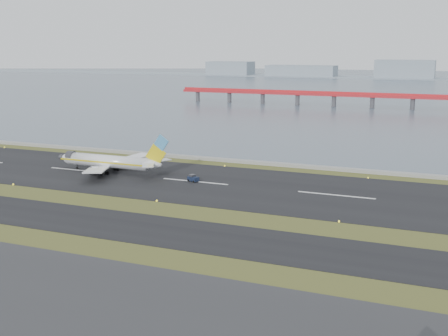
{
  "coord_description": "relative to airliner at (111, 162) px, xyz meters",
  "views": [
    {
      "loc": [
        65.55,
        -110.29,
        37.4
      ],
      "look_at": [
        12.09,
        22.0,
        6.59
      ],
      "focal_mm": 45.0,
      "sensor_mm": 36.0,
      "label": 1
    }
  ],
  "objects": [
    {
      "name": "pushback_tug",
      "position": [
        27.97,
        -1.19,
        -2.47
      ],
      "size": [
        3.63,
        2.87,
        2.04
      ],
      "rotation": [
        0.0,
        0.0,
        -0.39
      ],
      "color": "#131C35",
      "rests_on": "ground"
    },
    {
      "name": "taxiway_strip",
      "position": [
        28.51,
        -43.03,
        -3.41
      ],
      "size": [
        1000.0,
        18.0,
        0.1
      ],
      "primitive_type": "cube",
      "color": "black",
      "rests_on": "ground"
    },
    {
      "name": "red_pier",
      "position": [
        48.51,
        218.97,
        3.82
      ],
      "size": [
        260.0,
        5.0,
        10.2
      ],
      "color": "red",
      "rests_on": "ground"
    },
    {
      "name": "seawall",
      "position": [
        28.51,
        28.97,
        -2.96
      ],
      "size": [
        1000.0,
        2.5,
        1.0
      ],
      "primitive_type": "cube",
      "color": "gray",
      "rests_on": "ground"
    },
    {
      "name": "airliner",
      "position": [
        0.0,
        0.0,
        0.0
      ],
      "size": [
        38.52,
        32.89,
        12.8
      ],
      "color": "white",
      "rests_on": "ground"
    },
    {
      "name": "far_shoreline",
      "position": [
        42.13,
        588.97,
        2.61
      ],
      "size": [
        1400.0,
        80.0,
        60.5
      ],
      "color": "#8E9CA8",
      "rests_on": "ground"
    },
    {
      "name": "runway_strip",
      "position": [
        28.51,
        -1.03,
        -3.41
      ],
      "size": [
        1000.0,
        45.0,
        0.1
      ],
      "primitive_type": "cube",
      "color": "black",
      "rests_on": "ground"
    },
    {
      "name": "bay_water",
      "position": [
        28.51,
        428.97,
        -3.46
      ],
      "size": [
        1400.0,
        800.0,
        1.3
      ],
      "primitive_type": "cube",
      "color": "#4E5C6F",
      "rests_on": "ground"
    },
    {
      "name": "ground",
      "position": [
        28.51,
        -31.03,
        -3.46
      ],
      "size": [
        1000.0,
        1000.0,
        0.0
      ],
      "primitive_type": "plane",
      "color": "#364619",
      "rests_on": "ground"
    }
  ]
}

